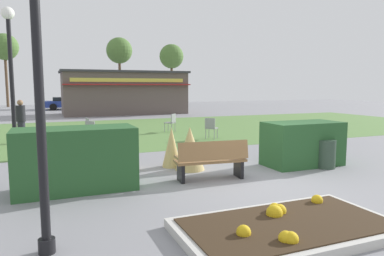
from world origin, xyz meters
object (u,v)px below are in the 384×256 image
at_px(parked_car_west_slot, 67,103).
at_px(tree_left_bg, 5,47).
at_px(cafe_chair_north, 85,127).
at_px(tree_right_bg, 119,51).
at_px(lamppost_mid, 11,66).
at_px(lamppost_near, 36,39).
at_px(food_kiosk, 124,92).
at_px(cafe_chair_east, 211,126).
at_px(parked_car_center_slot, 122,102).
at_px(cafe_chair_center, 171,121).
at_px(tree_center_bg, 172,57).
at_px(person_strolling, 21,121).
at_px(trash_bin, 326,154).
at_px(park_bench, 211,160).
at_px(cafe_chair_west, 88,131).

bearing_deg(parked_car_west_slot, tree_left_bg, 128.66).
xyz_separation_m(cafe_chair_north, tree_right_bg, (6.07, 23.98, 5.48)).
bearing_deg(tree_left_bg, lamppost_mid, -84.49).
bearing_deg(lamppost_mid, lamppost_near, -82.83).
relative_size(food_kiosk, cafe_chair_east, 11.00).
xyz_separation_m(parked_car_center_slot, tree_right_bg, (0.53, 3.45, 5.37)).
bearing_deg(cafe_chair_center, tree_center_bg, 71.03).
distance_m(cafe_chair_center, tree_left_bg, 28.95).
bearing_deg(tree_center_bg, lamppost_mid, -117.35).
bearing_deg(food_kiosk, person_strolling, -116.53).
relative_size(lamppost_near, parked_car_center_slot, 1.04).
height_order(cafe_chair_east, parked_car_west_slot, parked_car_west_slot).
bearing_deg(parked_car_west_slot, trash_bin, -79.64).
relative_size(cafe_chair_north, parked_car_west_slot, 0.21).
xyz_separation_m(lamppost_mid, person_strolling, (-0.05, 3.58, -1.93)).
relative_size(lamppost_mid, cafe_chair_north, 5.00).
distance_m(park_bench, lamppost_mid, 6.53).
distance_m(park_bench, cafe_chair_west, 6.71).
distance_m(trash_bin, cafe_chair_east, 6.04).
xyz_separation_m(cafe_chair_center, tree_right_bg, (1.95, 23.09, 5.48)).
bearing_deg(food_kiosk, trash_bin, -86.96).
relative_size(tree_right_bg, tree_center_bg, 1.06).
xyz_separation_m(parked_car_center_slot, tree_center_bg, (6.67, 3.89, 4.98)).
relative_size(park_bench, person_strolling, 1.03).
distance_m(parked_car_west_slot, parked_car_center_slot, 5.22).
bearing_deg(parked_car_center_slot, lamppost_mid, -108.02).
bearing_deg(food_kiosk, cafe_chair_north, -108.09).
bearing_deg(park_bench, parked_car_center_slot, 83.12).
bearing_deg(food_kiosk, tree_center_bg, 54.53).
bearing_deg(cafe_chair_north, tree_right_bg, 75.80).
bearing_deg(parked_car_west_slot, cafe_chair_center, -79.07).
height_order(tree_left_bg, tree_right_bg, tree_left_bg).
relative_size(lamppost_mid, parked_car_center_slot, 1.04).
distance_m(cafe_chair_north, tree_left_bg, 28.72).
bearing_deg(parked_car_center_slot, parked_car_west_slot, 179.98).
bearing_deg(park_bench, parked_car_west_slot, 93.61).
bearing_deg(food_kiosk, parked_car_center_slot, 80.76).
xyz_separation_m(tree_right_bg, tree_center_bg, (6.14, 0.44, -0.39)).
bearing_deg(cafe_chair_north, food_kiosk, 71.91).
relative_size(cafe_chair_center, cafe_chair_north, 1.00).
bearing_deg(tree_center_bg, lamppost_near, -111.48).
distance_m(lamppost_mid, parked_car_center_slot, 25.56).
height_order(cafe_chair_center, cafe_chair_north, same).
relative_size(food_kiosk, cafe_chair_west, 11.00).
xyz_separation_m(lamppost_mid, trash_bin, (7.86, -4.21, -2.40)).
height_order(parked_car_west_slot, tree_center_bg, tree_center_bg).
xyz_separation_m(person_strolling, parked_car_center_slot, (7.92, 20.64, -0.22)).
bearing_deg(park_bench, cafe_chair_north, 105.06).
relative_size(lamppost_near, person_strolling, 2.63).
relative_size(tree_left_bg, tree_right_bg, 1.04).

